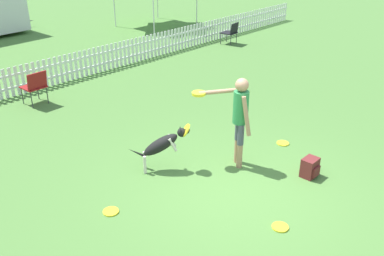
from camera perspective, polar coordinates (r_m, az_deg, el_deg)
name	(u,v)px	position (r m, az deg, el deg)	size (l,w,h in m)	color
ground_plane	(235,189)	(7.54, 5.79, -8.11)	(240.00, 240.00, 0.00)	#4C7A38
handler_person	(238,112)	(7.76, 6.20, 2.13)	(0.73, 1.09, 1.73)	tan
leaping_dog	(163,144)	(7.81, -3.91, -2.13)	(0.98, 0.85, 0.91)	black
frisbee_near_handler	(111,211)	(7.09, -10.77, -10.88)	(0.26, 0.26, 0.02)	yellow
frisbee_near_dog	(280,227)	(6.80, 11.68, -12.80)	(0.26, 0.26, 0.02)	yellow
frisbee_midfield	(283,143)	(9.14, 12.01, -1.99)	(0.26, 0.26, 0.02)	yellow
backpack_on_grass	(310,168)	(8.05, 15.47, -5.11)	(0.30, 0.27, 0.36)	maroon
picket_fence	(32,77)	(12.43, -20.61, 6.40)	(25.61, 0.04, 0.79)	white
folding_chair_blue_left	(35,85)	(11.37, -20.20, 5.41)	(0.54, 0.56, 0.88)	#333338
folding_chair_center	(231,31)	(16.45, 5.23, 12.72)	(0.59, 0.60, 0.81)	#333338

